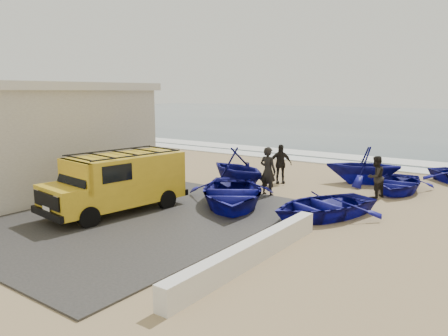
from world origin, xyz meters
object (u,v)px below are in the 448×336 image
Objects in this scene: building at (7,136)px; fisherman_middle at (376,177)px; boat_far_left at (363,165)px; fisherman_back at (280,164)px; van at (119,180)px; parapet at (251,252)px; boat_near_right at (322,206)px; boat_mid_left at (237,168)px; boat_mid_right at (398,183)px; fisherman_front at (268,171)px; boat_near_left at (231,193)px.

fisherman_middle is (12.83, 7.16, -1.37)m from building.
boat_far_left is 1.81× the size of fisherman_back.
van is at bearing -141.86° from fisherman_back.
boat_near_right is (-0.21, 4.52, 0.11)m from parapet.
parapet is 1.60× the size of boat_near_right.
boat_mid_right is (5.62, 3.14, -0.49)m from boat_mid_left.
van is 2.57× the size of fisherman_front.
building is 12.68m from parapet.
building is 1.57× the size of parapet.
boat_far_left reaches higher than parapet.
boat_near_left is 1.46× the size of boat_far_left.
boat_near_right is 2.36× the size of fisherman_middle.
boat_mid_left is at bearing -49.83° from fisherman_middle.
fisherman_middle is at bearing 6.20° from boat_far_left.
fisherman_front is at bearing 49.83° from boat_near_left.
building is 2.50× the size of boat_near_right.
boat_mid_left is 2.00× the size of fisherman_middle.
boat_far_left is at bearing -25.61° from boat_mid_left.
van reaches higher than boat_near_left.
boat_near_left is 1.20× the size of boat_near_right.
parapet is 3.52× the size of fisherman_back.
fisherman_middle is (-0.45, -1.49, 0.44)m from boat_mid_right.
boat_mid_right is at bearing -135.18° from fisherman_front.
fisherman_back reaches higher than fisherman_middle.
boat_far_left is at bearing 34.23° from boat_near_left.
boat_mid_right is at bearing -20.89° from fisherman_back.
parapet is 6.06m from van.
parapet is 1.33× the size of boat_near_left.
boat_far_left is 1.64× the size of fisherman_front.
van is 5.47m from boat_mid_left.
van is at bearing -166.53° from boat_near_left.
boat_mid_left is (-4.84, 6.51, 0.56)m from parapet.
boat_far_left is (5.00, 9.28, -0.26)m from van.
building is 3.05× the size of boat_far_left.
boat_mid_left is 1.03× the size of boat_far_left.
boat_far_left is (-1.68, 0.77, 0.46)m from boat_mid_right.
boat_mid_left is at bearing -178.83° from boat_near_right.
parapet is 1.95× the size of boat_far_left.
fisherman_middle is (0.54, 3.64, 0.41)m from boat_near_right.
building reaches higher than boat_mid_right.
building is 5.91× the size of fisherman_middle.
fisherman_middle is at bearing -111.13° from boat_mid_right.
boat_mid_right is (0.78, 9.66, 0.08)m from parapet.
van is 5.70m from fisherman_front.
boat_mid_right reaches higher than parapet.
building is 1.94× the size of van.
boat_near_left is 1.42× the size of boat_mid_left.
boat_mid_right is at bearing 18.99° from boat_near_left.
boat_mid_right is (6.68, 8.51, -0.72)m from van.
building is 12.91m from boat_near_right.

